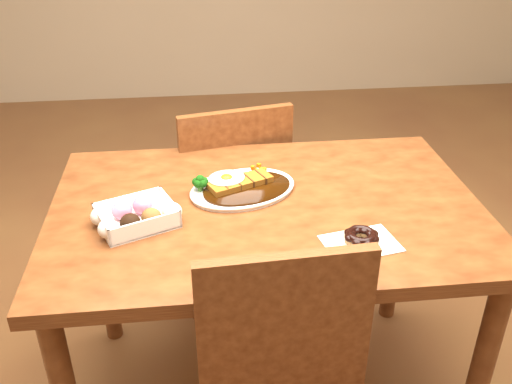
{
  "coord_description": "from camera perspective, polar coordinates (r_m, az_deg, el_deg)",
  "views": [
    {
      "loc": [
        -0.18,
        -1.36,
        1.56
      ],
      "look_at": [
        -0.03,
        -0.03,
        0.81
      ],
      "focal_mm": 40.0,
      "sensor_mm": 36.0,
      "label": 1
    }
  ],
  "objects": [
    {
      "name": "chair_far",
      "position": [
        2.19,
        -2.78,
        -0.32
      ],
      "size": [
        0.5,
        0.5,
        0.87
      ],
      "rotation": [
        0.0,
        0.0,
        3.35
      ],
      "color": "#4B210F",
      "rests_on": "ground"
    },
    {
      "name": "table",
      "position": [
        1.65,
        1.03,
        -4.18
      ],
      "size": [
        1.2,
        0.8,
        0.75
      ],
      "color": "#4B210F",
      "rests_on": "ground"
    },
    {
      "name": "pon_de_ring",
      "position": [
        1.44,
        10.49,
        -4.52
      ],
      "size": [
        0.2,
        0.16,
        0.04
      ],
      "rotation": [
        0.0,
        0.0,
        0.19
      ],
      "color": "silver",
      "rests_on": "table"
    },
    {
      "name": "donut_box",
      "position": [
        1.52,
        -11.99,
        -2.33
      ],
      "size": [
        0.24,
        0.21,
        0.05
      ],
      "rotation": [
        0.0,
        0.0,
        0.4
      ],
      "color": "white",
      "rests_on": "table"
    },
    {
      "name": "katsu_curry_plate",
      "position": [
        1.65,
        -1.55,
        0.55
      ],
      "size": [
        0.36,
        0.31,
        0.06
      ],
      "rotation": [
        0.0,
        0.0,
        0.35
      ],
      "color": "white",
      "rests_on": "table"
    }
  ]
}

